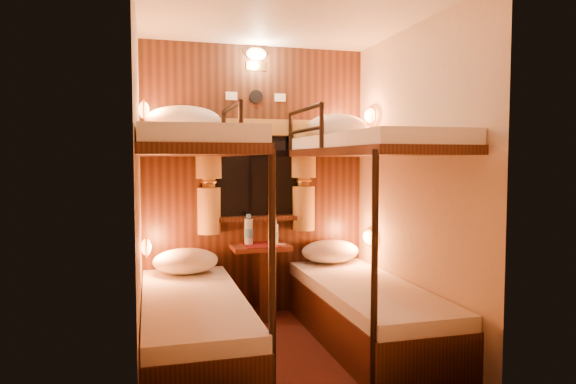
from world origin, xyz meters
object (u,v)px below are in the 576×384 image
object	(u,v)px
bunk_right	(366,270)
table	(261,272)
bunk_left	(193,280)
bottle_left	(249,231)
bottle_right	(275,234)

from	to	relation	value
bunk_right	table	xyz separation A→B (m)	(-0.65, 0.78, -0.14)
bunk_left	bunk_right	world-z (taller)	same
table	bottle_left	size ratio (longest dim) A/B	2.44
table	bottle_left	world-z (taller)	bottle_left
bottle_right	bunk_right	bearing A→B (deg)	-56.61
table	bottle_right	xyz separation A→B (m)	(0.13, 0.00, 0.33)
table	bottle_left	xyz separation A→B (m)	(-0.10, 0.05, 0.35)
table	bottle_left	distance (m)	0.37
bunk_left	bottle_left	xyz separation A→B (m)	(0.55, 0.83, 0.21)
bunk_right	bottle_right	distance (m)	0.96
bunk_left	bunk_right	xyz separation A→B (m)	(1.30, 0.00, 0.00)
bunk_right	bottle_right	xyz separation A→B (m)	(-0.52, 0.79, 0.18)
bunk_right	table	world-z (taller)	bunk_right
bunk_left	bunk_right	size ratio (longest dim) A/B	1.00
table	bottle_left	bearing A→B (deg)	154.31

